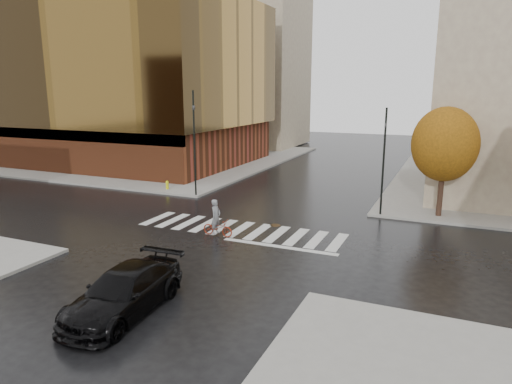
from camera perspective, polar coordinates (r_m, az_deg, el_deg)
ground at (r=24.99m, az=-2.51°, el=-5.00°), size 120.00×120.00×0.00m
sidewalk_nw at (r=53.33m, az=-12.96°, el=4.27°), size 30.00×30.00×0.15m
crosswalk at (r=25.42m, az=-2.01°, el=-4.68°), size 12.00×3.00×0.01m
office_glass at (r=51.05m, az=-16.41°, el=12.97°), size 27.00×19.00×16.00m
building_nw_far at (r=64.15m, az=-0.87°, el=14.98°), size 14.00×12.00×20.00m
tree_ne_a at (r=28.93m, az=22.53°, el=5.51°), size 3.80×3.80×6.50m
sedan at (r=16.73m, az=-16.18°, el=-11.90°), size 2.41×5.41×1.54m
cyclist at (r=24.22m, az=-4.89°, el=-3.95°), size 1.76×0.69×1.97m
traffic_light_nw at (r=32.53m, az=-7.73°, el=6.89°), size 0.23×0.21×7.39m
traffic_light_ne at (r=28.18m, az=15.69°, el=4.33°), size 0.16×0.18×6.42m
fire_hydrant at (r=35.44m, az=-11.05°, el=0.93°), size 0.23×0.23×0.65m
manhole at (r=26.16m, az=2.42°, el=-4.17°), size 0.77×0.77×0.01m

